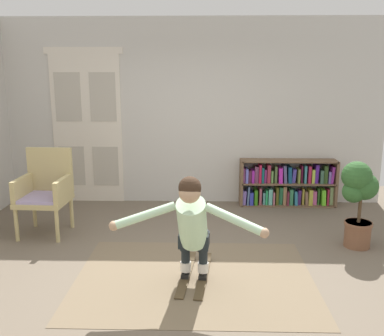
{
  "coord_description": "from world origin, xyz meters",
  "views": [
    {
      "loc": [
        0.16,
        -4.19,
        2.07
      ],
      "look_at": [
        0.04,
        0.35,
        1.05
      ],
      "focal_mm": 40.01,
      "sensor_mm": 36.0,
      "label": 1
    }
  ],
  "objects_px": {
    "wicker_chair": "(45,189)",
    "person_skier": "(192,222)",
    "bookshelf": "(286,184)",
    "skis_pair": "(195,275)",
    "potted_plant": "(358,193)"
  },
  "relations": [
    {
      "from": "bookshelf",
      "to": "skis_pair",
      "type": "bearing_deg",
      "value": -119.22
    },
    {
      "from": "bookshelf",
      "to": "person_skier",
      "type": "height_order",
      "value": "person_skier"
    },
    {
      "from": "bookshelf",
      "to": "person_skier",
      "type": "xyz_separation_m",
      "value": [
        -1.42,
        -2.72,
        0.34
      ]
    },
    {
      "from": "skis_pair",
      "to": "person_skier",
      "type": "relative_size",
      "value": 0.67
    },
    {
      "from": "skis_pair",
      "to": "wicker_chair",
      "type": "bearing_deg",
      "value": 148.08
    },
    {
      "from": "wicker_chair",
      "to": "potted_plant",
      "type": "distance_m",
      "value": 3.92
    },
    {
      "from": "skis_pair",
      "to": "person_skier",
      "type": "bearing_deg",
      "value": -95.95
    },
    {
      "from": "bookshelf",
      "to": "wicker_chair",
      "type": "xyz_separation_m",
      "value": [
        -3.37,
        -1.28,
        0.25
      ]
    },
    {
      "from": "bookshelf",
      "to": "wicker_chair",
      "type": "bearing_deg",
      "value": -159.22
    },
    {
      "from": "wicker_chair",
      "to": "potted_plant",
      "type": "height_order",
      "value": "wicker_chair"
    },
    {
      "from": "wicker_chair",
      "to": "skis_pair",
      "type": "distance_m",
      "value": 2.39
    },
    {
      "from": "potted_plant",
      "to": "skis_pair",
      "type": "relative_size",
      "value": 1.09
    },
    {
      "from": "wicker_chair",
      "to": "person_skier",
      "type": "xyz_separation_m",
      "value": [
        1.95,
        -1.44,
        0.09
      ]
    },
    {
      "from": "wicker_chair",
      "to": "person_skier",
      "type": "bearing_deg",
      "value": -36.58
    },
    {
      "from": "potted_plant",
      "to": "wicker_chair",
      "type": "bearing_deg",
      "value": 174.86
    }
  ]
}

